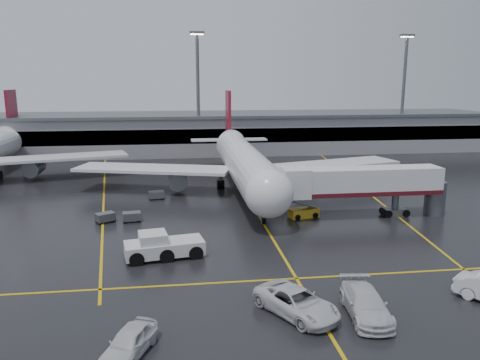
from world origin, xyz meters
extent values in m
plane|color=black|center=(0.00, 0.00, 0.00)|extent=(220.00, 220.00, 0.00)
cube|color=gold|center=(0.00, 0.00, 0.01)|extent=(0.25, 90.00, 0.02)
cube|color=gold|center=(0.00, -22.00, 0.01)|extent=(60.00, 0.25, 0.02)
cube|color=gold|center=(-20.00, 10.00, 0.01)|extent=(9.99, 69.35, 0.02)
cube|color=gold|center=(18.00, 10.00, 0.01)|extent=(7.57, 69.64, 0.02)
cube|color=gray|center=(0.00, 48.00, 4.00)|extent=(120.00, 18.00, 8.00)
cube|color=black|center=(0.00, 39.20, 4.50)|extent=(120.00, 0.40, 3.00)
cube|color=#595B60|center=(0.00, 48.00, 8.30)|extent=(122.00, 19.00, 0.60)
cylinder|color=#595B60|center=(-5.00, 42.00, 12.50)|extent=(0.70, 0.70, 25.00)
cube|color=#595B60|center=(-5.00, 42.00, 25.20)|extent=(3.00, 1.20, 0.50)
cube|color=#FFE5B2|center=(-5.00, 42.00, 24.90)|extent=(2.60, 0.90, 0.20)
cylinder|color=#595B60|center=(40.00, 42.00, 12.50)|extent=(0.70, 0.70, 25.00)
cube|color=#595B60|center=(40.00, 42.00, 25.20)|extent=(3.00, 1.20, 0.50)
cube|color=#FFE5B2|center=(40.00, 42.00, 24.90)|extent=(2.60, 0.90, 0.20)
cylinder|color=silver|center=(0.00, 8.00, 4.20)|extent=(5.20, 36.00, 5.20)
sphere|color=silver|center=(0.00, -10.00, 4.20)|extent=(5.20, 5.20, 5.20)
cone|color=silver|center=(0.00, 29.00, 4.80)|extent=(4.94, 8.00, 4.94)
cube|color=maroon|center=(0.00, 30.00, 9.70)|extent=(0.50, 5.50, 8.50)
cube|color=silver|center=(0.00, 29.00, 5.00)|extent=(14.00, 3.00, 0.25)
cube|color=silver|center=(-13.00, 10.00, 3.40)|extent=(22.80, 11.83, 0.40)
cube|color=silver|center=(13.00, 10.00, 3.40)|extent=(22.80, 11.83, 0.40)
cylinder|color=#595B60|center=(-9.50, 9.00, 2.00)|extent=(2.60, 4.50, 2.60)
cylinder|color=#595B60|center=(9.50, 9.00, 2.00)|extent=(2.60, 4.50, 2.60)
cylinder|color=#595B60|center=(0.00, -7.00, 1.00)|extent=(0.56, 0.56, 2.00)
cylinder|color=#595B60|center=(-3.20, 11.00, 1.00)|extent=(0.56, 0.56, 2.00)
cylinder|color=#595B60|center=(3.20, 11.00, 1.00)|extent=(0.56, 0.56, 2.00)
cylinder|color=black|center=(0.00, -7.00, 0.45)|extent=(0.40, 1.10, 1.10)
cylinder|color=black|center=(-3.20, 11.00, 0.55)|extent=(1.00, 1.40, 1.40)
cylinder|color=black|center=(3.20, 11.00, 0.55)|extent=(1.00, 1.40, 1.40)
cone|color=silver|center=(-42.00, 41.00, 4.80)|extent=(4.94, 8.00, 4.94)
cube|color=maroon|center=(-42.00, 42.00, 9.70)|extent=(0.50, 5.50, 8.50)
cube|color=silver|center=(-42.00, 41.00, 5.00)|extent=(14.00, 3.00, 0.25)
cube|color=silver|center=(-29.00, 22.00, 3.40)|extent=(22.80, 11.83, 0.40)
cylinder|color=#595B60|center=(-32.50, 21.00, 2.00)|extent=(2.60, 4.50, 2.60)
cube|color=silver|center=(12.00, -6.00, 4.40)|extent=(18.00, 3.20, 3.00)
cube|color=#4B0F17|center=(12.00, -6.00, 3.10)|extent=(18.00, 3.30, 0.50)
cube|color=silver|center=(3.80, -6.00, 4.40)|extent=(3.00, 3.40, 3.30)
cylinder|color=#595B60|center=(16.00, -6.00, 1.50)|extent=(0.80, 0.80, 3.00)
cube|color=#595B60|center=(16.00, -6.00, 0.45)|extent=(2.60, 1.60, 0.90)
cylinder|color=#595B60|center=(21.00, -6.00, 2.00)|extent=(2.40, 2.40, 4.00)
cylinder|color=black|center=(14.90, -6.00, 0.45)|extent=(0.90, 1.80, 0.90)
cylinder|color=black|center=(17.10, -6.00, 0.45)|extent=(0.90, 1.80, 0.90)
cube|color=silver|center=(-10.74, -15.83, 0.91)|extent=(7.43, 4.00, 1.21)
cube|color=silver|center=(-11.73, -16.00, 1.91)|extent=(2.80, 2.80, 1.01)
cube|color=black|center=(-11.73, -16.00, 1.91)|extent=(2.52, 2.52, 0.91)
cylinder|color=black|center=(-13.32, -16.28, 0.55)|extent=(1.81, 3.20, 1.31)
cylinder|color=black|center=(-10.74, -15.83, 0.55)|extent=(1.81, 3.20, 1.31)
cylinder|color=black|center=(-8.16, -15.38, 0.55)|extent=(1.81, 3.20, 1.31)
cube|color=gold|center=(5.13, -5.18, 0.53)|extent=(3.72, 2.24, 1.06)
cube|color=#595B60|center=(5.13, -5.18, 1.54)|extent=(3.46, 1.65, 1.21)
cylinder|color=black|center=(4.00, -5.46, 0.29)|extent=(1.05, 1.76, 0.68)
cylinder|color=black|center=(6.25, -4.90, 0.29)|extent=(1.05, 1.76, 0.68)
imported|color=silver|center=(-1.48, -27.76, 0.90)|extent=(5.88, 7.13, 1.81)
imported|color=silver|center=(3.14, -28.56, 0.91)|extent=(3.16, 6.48, 1.82)
imported|color=silver|center=(-12.36, -31.19, 0.82)|extent=(3.61, 5.19, 1.64)
cube|color=#595B60|center=(-14.73, -4.36, 0.65)|extent=(2.16, 1.56, 0.90)
cylinder|color=black|center=(-15.46, -4.96, 0.18)|extent=(0.40, 0.20, 0.40)
cylinder|color=black|center=(-13.87, -4.74, 0.18)|extent=(0.40, 0.20, 0.40)
cylinder|color=black|center=(-15.59, -3.97, 0.18)|extent=(0.40, 0.20, 0.40)
cylinder|color=black|center=(-14.01, -3.75, 0.18)|extent=(0.40, 0.20, 0.40)
cube|color=#595B60|center=(-17.69, -4.22, 0.65)|extent=(2.38, 2.12, 0.90)
cylinder|color=black|center=(-18.14, -5.05, 0.18)|extent=(0.40, 0.20, 0.40)
cylinder|color=black|center=(-16.75, -4.26, 0.18)|extent=(0.40, 0.20, 0.40)
cylinder|color=black|center=(-18.63, -4.19, 0.18)|extent=(0.40, 0.20, 0.40)
cylinder|color=black|center=(-17.24, -3.39, 0.18)|extent=(0.40, 0.20, 0.40)
cube|color=#595B60|center=(-12.40, 5.70, 0.65)|extent=(2.19, 1.61, 0.90)
cylinder|color=black|center=(-13.11, 5.07, 0.18)|extent=(0.40, 0.20, 0.40)
cylinder|color=black|center=(-11.53, 5.33, 0.18)|extent=(0.40, 0.20, 0.40)
cylinder|color=black|center=(-13.27, 6.06, 0.18)|extent=(0.40, 0.20, 0.40)
cylinder|color=black|center=(-11.69, 6.32, 0.18)|extent=(0.40, 0.20, 0.40)
camera|label=1|loc=(-9.15, -56.37, 15.78)|focal=34.84mm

